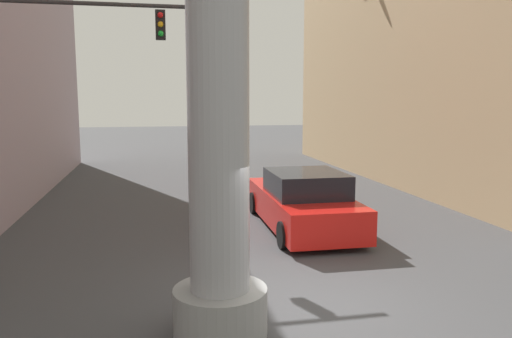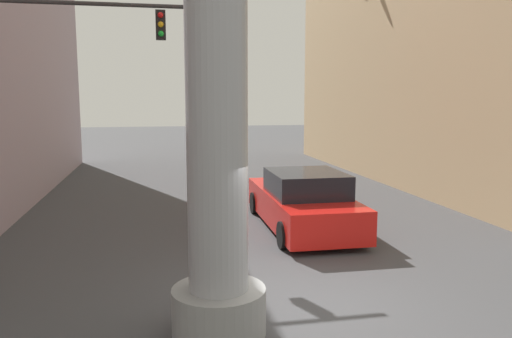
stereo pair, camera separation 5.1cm
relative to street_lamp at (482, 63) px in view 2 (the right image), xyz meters
name	(u,v)px [view 2 (the right image)]	position (x,y,z in m)	size (l,w,h in m)	color
ground_plane	(223,194)	(-6.75, 4.75, -4.42)	(89.84, 89.84, 0.00)	#424244
building_right	(460,31)	(3.71, 6.81, 1.84)	(7.73, 20.39, 12.50)	tan
street_lamp	(482,63)	(0.00, 0.00, 0.00)	(2.47, 0.28, 7.33)	#59595E
traffic_light_mast	(28,68)	(-11.99, 0.01, -0.29)	(5.94, 0.32, 5.76)	#333333
car_lead	(303,202)	(-5.30, -0.30, -3.72)	(2.15, 5.18, 1.56)	black
palm_tree_far_left	(50,55)	(-13.76, 12.18, 0.99)	(2.84, 2.99, 9.57)	brown
palm_tree_mid_right	(388,50)	(0.60, 7.11, 1.04)	(2.88, 2.72, 8.53)	brown
pedestrian_far_left	(47,157)	(-13.57, 9.25, -3.41)	(0.43, 0.43, 1.73)	gray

